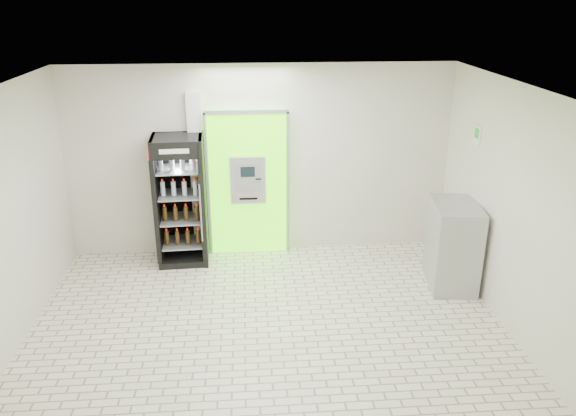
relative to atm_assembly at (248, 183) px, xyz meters
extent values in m
plane|color=beige|center=(0.20, -2.41, -1.17)|extent=(6.00, 6.00, 0.00)
plane|color=silver|center=(0.20, 0.09, 0.33)|extent=(6.00, 0.00, 6.00)
plane|color=silver|center=(0.20, -4.91, 0.33)|extent=(6.00, 0.00, 6.00)
plane|color=silver|center=(3.20, -2.41, 0.33)|extent=(0.00, 5.00, 5.00)
plane|color=white|center=(0.20, -2.41, 1.83)|extent=(6.00, 6.00, 0.00)
cube|color=#52E70C|center=(0.00, 0.02, -0.02)|extent=(1.20, 0.12, 2.30)
cube|color=gray|center=(0.00, -0.05, 1.13)|extent=(1.28, 0.04, 0.06)
cube|color=gray|center=(-0.63, -0.05, -0.02)|extent=(0.04, 0.04, 2.30)
cube|color=gray|center=(0.63, -0.05, -0.02)|extent=(0.04, 0.04, 2.30)
cube|color=black|center=(0.10, -0.04, -0.67)|extent=(0.62, 0.01, 0.67)
cube|color=black|center=(-0.34, -0.04, 0.81)|extent=(0.22, 0.01, 0.18)
cube|color=#9EA0A5|center=(0.00, -0.09, 0.08)|extent=(0.55, 0.12, 0.75)
cube|color=black|center=(0.00, -0.16, 0.23)|extent=(0.22, 0.01, 0.16)
cube|color=gray|center=(0.00, -0.16, -0.05)|extent=(0.16, 0.01, 0.12)
cube|color=black|center=(0.16, -0.16, 0.11)|extent=(0.09, 0.01, 0.02)
cube|color=black|center=(0.00, -0.16, -0.21)|extent=(0.28, 0.01, 0.03)
cube|color=silver|center=(-0.78, 0.04, 0.13)|extent=(0.22, 0.10, 2.60)
cube|color=#193FB2|center=(-0.78, -0.02, 0.48)|extent=(0.09, 0.01, 0.06)
cube|color=red|center=(-0.78, -0.02, 0.35)|extent=(0.09, 0.01, 0.06)
cube|color=yellow|center=(-0.78, -0.02, 0.22)|extent=(0.09, 0.01, 0.06)
cube|color=orange|center=(-0.78, -0.02, 0.09)|extent=(0.09, 0.01, 0.06)
cube|color=red|center=(-0.78, -0.02, -0.04)|extent=(0.09, 0.01, 0.06)
cube|color=black|center=(-1.03, -0.26, -0.17)|extent=(0.78, 0.72, 2.00)
cube|color=black|center=(-1.03, 0.05, -0.17)|extent=(0.75, 0.09, 2.00)
cube|color=red|center=(-1.03, -0.60, 0.70)|extent=(0.73, 0.04, 0.24)
cube|color=white|center=(-1.03, -0.61, 0.70)|extent=(0.42, 0.03, 0.07)
cube|color=black|center=(-1.03, -0.26, -1.12)|extent=(0.78, 0.72, 0.10)
cylinder|color=gray|center=(-0.71, -0.62, -0.25)|extent=(0.03, 0.03, 0.90)
cube|color=gray|center=(-1.03, -0.26, -0.87)|extent=(0.66, 0.61, 0.02)
cube|color=gray|center=(-1.03, -0.26, -0.47)|extent=(0.66, 0.61, 0.02)
cube|color=gray|center=(-1.03, -0.26, -0.07)|extent=(0.66, 0.61, 0.02)
cube|color=gray|center=(-1.03, -0.26, 0.33)|extent=(0.66, 0.61, 0.02)
cube|color=#9EA0A5|center=(2.88, -1.36, -0.56)|extent=(0.73, 1.00, 1.23)
cube|color=gray|center=(2.57, -1.36, -0.49)|extent=(0.13, 0.90, 0.01)
cube|color=white|center=(3.19, -1.01, 0.95)|extent=(0.02, 0.22, 0.26)
cube|color=#0C8C26|center=(3.18, -1.01, 0.98)|extent=(0.00, 0.14, 0.14)
camera|label=1|loc=(-0.02, -8.40, 2.81)|focal=35.00mm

